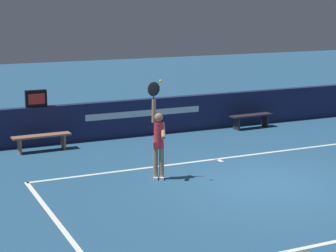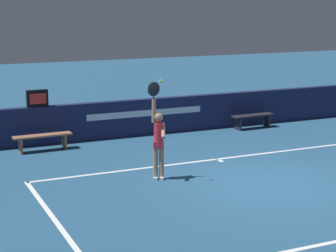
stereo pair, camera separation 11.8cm
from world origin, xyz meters
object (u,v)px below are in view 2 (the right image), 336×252
at_px(tennis_player, 158,140).
at_px(courtside_bench_far, 253,118).
at_px(tennis_ball, 161,81).
at_px(courtside_bench_near, 43,138).
at_px(speed_display, 37,98).

xyz_separation_m(tennis_player, courtside_bench_far, (5.20, 4.04, -0.62)).
relative_size(tennis_player, tennis_ball, 35.41).
bearing_deg(courtside_bench_far, courtside_bench_near, -178.83).
bearing_deg(courtside_bench_near, courtside_bench_far, 1.17).
distance_m(speed_display, tennis_ball, 5.36).
xyz_separation_m(tennis_player, courtside_bench_near, (-1.89, 3.90, -0.61)).
xyz_separation_m(speed_display, courtside_bench_near, (-0.05, -0.73, -1.04)).
height_order(speed_display, courtside_bench_far, speed_display).
relative_size(courtside_bench_near, courtside_bench_far, 1.09).
distance_m(tennis_player, courtside_bench_near, 4.37).
bearing_deg(tennis_player, courtside_bench_far, 37.87).
xyz_separation_m(speed_display, tennis_player, (1.84, -4.62, -0.43)).
bearing_deg(courtside_bench_near, speed_display, 85.90).
height_order(tennis_player, tennis_ball, tennis_ball).
relative_size(speed_display, tennis_player, 0.26).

